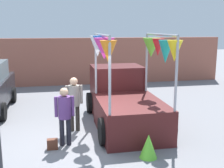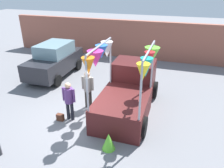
# 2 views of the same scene
# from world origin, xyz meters

# --- Properties ---
(ground_plane) EXTENTS (60.00, 60.00, 0.00)m
(ground_plane) POSITION_xyz_m (0.00, 0.00, 0.00)
(ground_plane) COLOR slate
(vendor_truck) EXTENTS (2.53, 4.08, 2.99)m
(vendor_truck) POSITION_xyz_m (1.52, 1.35, 0.91)
(vendor_truck) COLOR #4C1919
(vendor_truck) RESTS_ON ground
(person_customer) EXTENTS (0.53, 0.34, 1.60)m
(person_customer) POSITION_xyz_m (-0.45, -0.18, 0.96)
(person_customer) COLOR black
(person_customer) RESTS_ON ground
(person_vendor) EXTENTS (0.53, 0.34, 1.69)m
(person_vendor) POSITION_xyz_m (-0.12, 0.88, 1.02)
(person_vendor) COLOR #2D2823
(person_vendor) RESTS_ON ground
(handbag) EXTENTS (0.28, 0.16, 0.28)m
(handbag) POSITION_xyz_m (-0.80, -0.38, 0.14)
(handbag) COLOR #592D1E
(handbag) RESTS_ON ground
(brick_boundary_wall) EXTENTS (18.00, 0.36, 2.60)m
(brick_boundary_wall) POSITION_xyz_m (0.00, 8.20, 1.30)
(brick_boundary_wall) COLOR #9E5947
(brick_boundary_wall) RESTS_ON ground
(folded_kite_bundle_lime) EXTENTS (0.53, 0.53, 0.60)m
(folded_kite_bundle_lime) POSITION_xyz_m (1.53, -1.34, 0.30)
(folded_kite_bundle_lime) COLOR #66CC33
(folded_kite_bundle_lime) RESTS_ON ground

